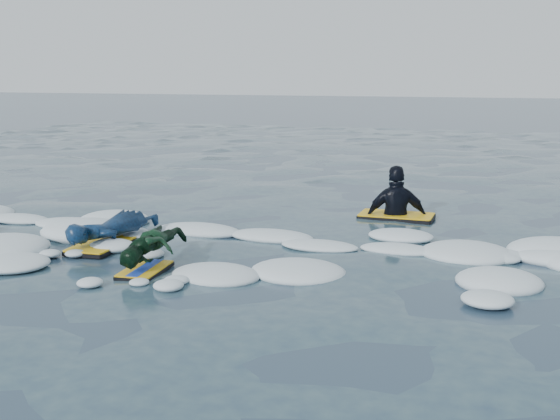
{
  "coord_description": "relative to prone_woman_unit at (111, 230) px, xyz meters",
  "views": [
    {
      "loc": [
        3.72,
        -6.85,
        2.18
      ],
      "look_at": [
        0.76,
        1.6,
        0.43
      ],
      "focal_mm": 45.0,
      "sensor_mm": 36.0,
      "label": 1
    }
  ],
  "objects": [
    {
      "name": "ground",
      "position": [
        1.25,
        -0.74,
        -0.2
      ],
      "size": [
        120.0,
        120.0,
        0.0
      ],
      "primitive_type": "plane",
      "color": "#1B2841",
      "rests_on": "ground"
    },
    {
      "name": "foam_band",
      "position": [
        1.25,
        0.29,
        -0.2
      ],
      "size": [
        12.0,
        3.1,
        0.3
      ],
      "primitive_type": null,
      "color": "white",
      "rests_on": "ground"
    },
    {
      "name": "prone_woman_unit",
      "position": [
        0.0,
        0.0,
        0.0
      ],
      "size": [
        0.76,
        1.57,
        0.39
      ],
      "rotation": [
        0.0,
        0.0,
        1.63
      ],
      "color": "black",
      "rests_on": "ground"
    },
    {
      "name": "prone_child_unit",
      "position": [
        1.07,
        -0.82,
        0.03
      ],
      "size": [
        0.58,
        1.17,
        0.44
      ],
      "rotation": [
        0.0,
        0.0,
        1.68
      ],
      "color": "black",
      "rests_on": "ground"
    },
    {
      "name": "waiting_rider_unit",
      "position": [
        3.19,
        2.82,
        -0.21
      ],
      "size": [
        1.11,
        0.7,
        1.67
      ],
      "rotation": [
        0.0,
        0.0,
        0.0
      ],
      "color": "black",
      "rests_on": "ground"
    }
  ]
}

